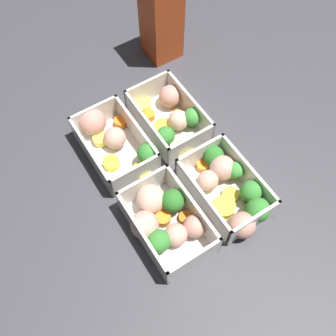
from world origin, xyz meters
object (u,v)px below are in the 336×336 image
(juice_carton, at_px, (161,15))
(container_near_right, at_px, (164,220))
(container_far_right, at_px, (230,189))
(container_near_left, at_px, (114,141))
(container_far_left, at_px, (171,118))

(juice_carton, bearing_deg, container_near_right, -31.60)
(container_far_right, bearing_deg, juice_carton, 166.21)
(container_near_right, bearing_deg, container_far_right, 83.51)
(container_near_left, height_order, juice_carton, juice_carton)
(container_near_right, height_order, container_far_right, same)
(container_near_left, bearing_deg, container_far_right, 31.51)
(container_far_left, relative_size, container_far_right, 1.03)
(container_near_left, xyz_separation_m, container_near_right, (0.17, -0.00, 0.00))
(container_near_left, bearing_deg, container_far_left, 84.90)
(container_near_left, distance_m, juice_carton, 0.27)
(container_near_left, height_order, container_far_left, same)
(container_far_right, height_order, juice_carton, juice_carton)
(juice_carton, bearing_deg, container_far_right, -13.79)
(container_near_left, relative_size, container_near_right, 1.17)
(container_near_right, relative_size, juice_carton, 0.75)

